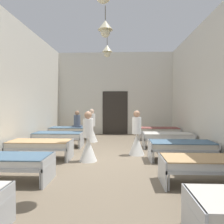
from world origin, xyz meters
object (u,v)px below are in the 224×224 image
(bed_left_row_1, at_px, (7,162))
(bed_left_row_4, at_px, (70,130))
(nurse_mid_aisle, at_px, (88,143))
(bed_right_row_2, at_px, (182,146))
(bed_right_row_3, at_px, (168,136))
(patient_seated_primary, at_px, (77,121))
(nurse_far_aisle, at_px, (137,139))
(bed_left_row_3, at_px, (58,136))
(bed_right_row_4, at_px, (159,130))
(bed_left_row_2, at_px, (40,145))
(nurse_near_aisle, at_px, (92,130))
(bed_right_row_1, at_px, (207,164))

(bed_left_row_1, height_order, bed_left_row_4, same)
(bed_left_row_1, distance_m, nurse_mid_aisle, 2.31)
(bed_right_row_2, xyz_separation_m, bed_left_row_4, (-4.27, 3.80, 0.00))
(bed_right_row_3, bearing_deg, patient_seated_primary, 153.85)
(nurse_mid_aisle, relative_size, nurse_far_aisle, 1.00)
(nurse_far_aisle, bearing_deg, bed_left_row_3, -130.30)
(bed_right_row_4, bearing_deg, patient_seated_primary, 179.66)
(bed_left_row_2, relative_size, bed_right_row_2, 1.00)
(bed_left_row_1, xyz_separation_m, bed_left_row_3, (0.00, 3.80, 0.00))
(bed_left_row_1, xyz_separation_m, nurse_near_aisle, (1.16, 4.99, 0.09))
(bed_left_row_3, height_order, nurse_far_aisle, nurse_far_aisle)
(bed_right_row_4, height_order, nurse_mid_aisle, nurse_mid_aisle)
(bed_left_row_2, xyz_separation_m, bed_right_row_3, (4.27, 1.90, 0.00))
(bed_right_row_2, relative_size, bed_left_row_3, 1.00)
(bed_right_row_2, bearing_deg, bed_right_row_4, 90.00)
(bed_left_row_2, distance_m, nurse_mid_aisle, 1.51)
(nurse_far_aisle, bearing_deg, bed_right_row_3, 115.04)
(bed_right_row_2, bearing_deg, bed_left_row_2, 180.00)
(bed_right_row_1, distance_m, nurse_far_aisle, 2.89)
(bed_left_row_1, height_order, bed_right_row_3, same)
(nurse_mid_aisle, bearing_deg, patient_seated_primary, 165.56)
(bed_left_row_1, distance_m, nurse_near_aisle, 5.12)
(bed_left_row_3, distance_m, nurse_far_aisle, 3.22)
(bed_right_row_2, height_order, nurse_mid_aisle, nurse_mid_aisle)
(bed_left_row_2, xyz_separation_m, bed_left_row_3, (0.00, 1.90, 0.00))
(bed_left_row_3, relative_size, nurse_near_aisle, 1.28)
(bed_left_row_3, xyz_separation_m, nurse_mid_aisle, (1.50, -2.05, 0.09))
(nurse_mid_aisle, distance_m, nurse_far_aisle, 1.71)
(bed_left_row_3, relative_size, bed_left_row_4, 1.00)
(bed_left_row_1, height_order, bed_right_row_1, same)
(bed_left_row_2, relative_size, bed_left_row_3, 1.00)
(bed_left_row_4, bearing_deg, nurse_mid_aisle, -69.16)
(bed_left_row_2, height_order, patient_seated_primary, patient_seated_primary)
(patient_seated_primary, bearing_deg, bed_left_row_4, -176.20)
(bed_right_row_1, bearing_deg, bed_right_row_4, 90.00)
(bed_left_row_3, relative_size, patient_seated_primary, 2.38)
(bed_left_row_4, height_order, bed_right_row_4, same)
(bed_left_row_1, relative_size, nurse_far_aisle, 1.28)
(bed_left_row_3, bearing_deg, patient_seated_primary, 79.69)
(bed_left_row_3, distance_m, nurse_mid_aisle, 2.54)
(bed_left_row_1, xyz_separation_m, bed_right_row_2, (4.27, 1.90, 0.00))
(bed_left_row_4, relative_size, nurse_far_aisle, 1.28)
(bed_left_row_1, xyz_separation_m, bed_left_row_2, (0.00, 1.90, 0.00))
(patient_seated_primary, bearing_deg, nurse_far_aisle, -49.87)
(bed_right_row_4, bearing_deg, bed_left_row_4, 180.00)
(bed_right_row_2, bearing_deg, bed_right_row_3, 90.00)
(bed_left_row_1, xyz_separation_m, patient_seated_primary, (0.35, 5.72, 0.43))
(bed_left_row_1, height_order, bed_right_row_4, same)
(bed_right_row_2, xyz_separation_m, bed_right_row_4, (0.00, 3.80, 0.00))
(bed_left_row_4, distance_m, bed_right_row_4, 4.27)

